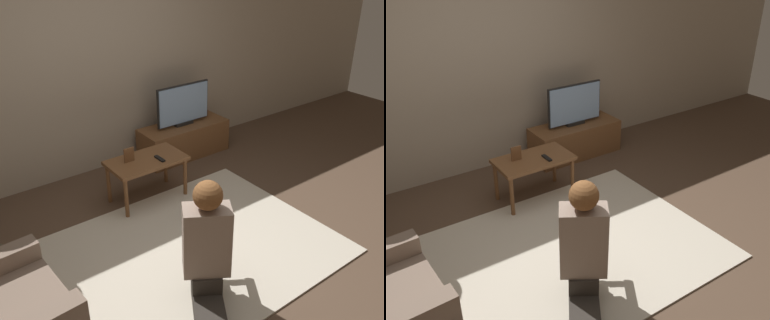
{
  "view_description": "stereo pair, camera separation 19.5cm",
  "coord_description": "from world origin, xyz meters",
  "views": [
    {
      "loc": [
        -1.83,
        -2.4,
        2.43
      ],
      "look_at": [
        0.4,
        0.54,
        0.55
      ],
      "focal_mm": 40.0,
      "sensor_mm": 36.0,
      "label": 1
    },
    {
      "loc": [
        -1.67,
        -2.51,
        2.43
      ],
      "look_at": [
        0.4,
        0.54,
        0.55
      ],
      "focal_mm": 40.0,
      "sensor_mm": 36.0,
      "label": 2
    }
  ],
  "objects": [
    {
      "name": "person_kneeling",
      "position": [
        -0.28,
        -0.52,
        0.53
      ],
      "size": [
        0.63,
        0.8,
        1.01
      ],
      "rotation": [
        0.0,
        0.0,
        2.58
      ],
      "color": "#332D28",
      "rests_on": "rug"
    },
    {
      "name": "rug",
      "position": [
        0.0,
        0.0,
        0.01
      ],
      "size": [
        2.41,
        1.89,
        0.02
      ],
      "color": "beige",
      "rests_on": "ground_plane"
    },
    {
      "name": "coffee_table",
      "position": [
        0.13,
        0.96,
        0.41
      ],
      "size": [
        0.78,
        0.45,
        0.47
      ],
      "color": "brown",
      "rests_on": "ground_plane"
    },
    {
      "name": "wall_back",
      "position": [
        0.0,
        1.93,
        1.3
      ],
      "size": [
        10.0,
        0.06,
        2.6
      ],
      "color": "tan",
      "rests_on": "ground_plane"
    },
    {
      "name": "picture_frame",
      "position": [
        -0.03,
        1.01,
        0.54
      ],
      "size": [
        0.11,
        0.01,
        0.15
      ],
      "color": "brown",
      "rests_on": "coffee_table"
    },
    {
      "name": "ground_plane",
      "position": [
        0.0,
        0.0,
        0.0
      ],
      "size": [
        10.0,
        10.0,
        0.0
      ],
      "primitive_type": "plane",
      "color": "brown"
    },
    {
      "name": "tv",
      "position": [
        1.06,
        1.59,
        0.67
      ],
      "size": [
        0.74,
        0.08,
        0.51
      ],
      "color": "black",
      "rests_on": "tv_stand"
    },
    {
      "name": "tv_stand",
      "position": [
        1.06,
        1.59,
        0.21
      ],
      "size": [
        1.12,
        0.44,
        0.41
      ],
      "color": "brown",
      "rests_on": "ground_plane"
    },
    {
      "name": "remote",
      "position": [
        0.24,
        0.87,
        0.48
      ],
      "size": [
        0.04,
        0.15,
        0.02
      ],
      "color": "black",
      "rests_on": "coffee_table"
    }
  ]
}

